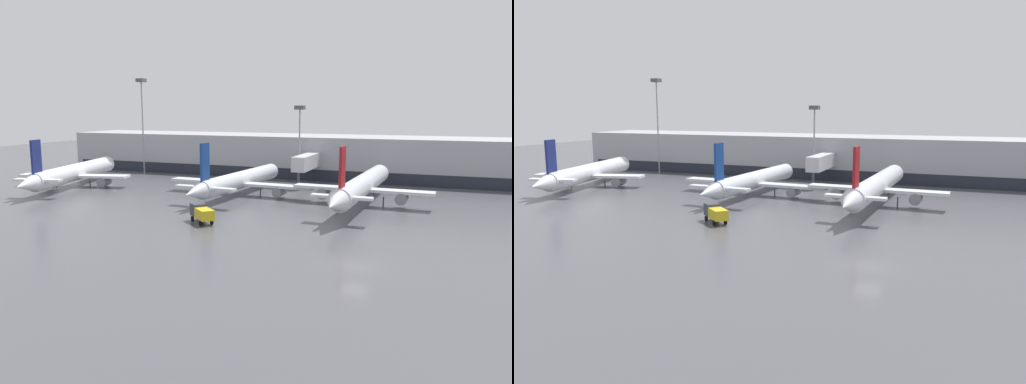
{
  "view_description": "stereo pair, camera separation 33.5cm",
  "coord_description": "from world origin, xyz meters",
  "views": [
    {
      "loc": [
        8.05,
        -46.31,
        14.98
      ],
      "look_at": [
        -18.12,
        19.97,
        3.0
      ],
      "focal_mm": 35.0,
      "sensor_mm": 36.0,
      "label": 1
    },
    {
      "loc": [
        8.36,
        -46.19,
        14.98
      ],
      "look_at": [
        -18.12,
        19.97,
        3.0
      ],
      "focal_mm": 35.0,
      "sensor_mm": 36.0,
      "label": 2
    }
  ],
  "objects": [
    {
      "name": "parked_jet_2",
      "position": [
        -4.67,
        30.69,
        3.15
      ],
      "size": [
        21.69,
        38.53,
        10.15
      ],
      "rotation": [
        0.0,
        0.0,
        1.54
      ],
      "color": "silver",
      "rests_on": "ground_plane"
    },
    {
      "name": "ground_plane",
      "position": [
        0.0,
        0.0,
        0.0
      ],
      "size": [
        320.0,
        320.0,
        0.0
      ],
      "primitive_type": "plane",
      "color": "#4C4C51"
    },
    {
      "name": "terminal_building",
      "position": [
        0.12,
        61.86,
        4.5
      ],
      "size": [
        160.0,
        31.5,
        9.0
      ],
      "color": "#9EA0A5",
      "rests_on": "ground_plane"
    },
    {
      "name": "parked_jet_0",
      "position": [
        -59.72,
        29.64,
        2.69
      ],
      "size": [
        21.54,
        37.09,
        9.82
      ],
      "rotation": [
        0.0,
        0.0,
        1.82
      ],
      "color": "silver",
      "rests_on": "ground_plane"
    },
    {
      "name": "service_truck_0",
      "position": [
        -22.32,
        11.04,
        1.39
      ],
      "size": [
        4.76,
        4.48,
        2.36
      ],
      "rotation": [
        0.0,
        0.0,
        2.42
      ],
      "color": "gold",
      "rests_on": "ground_plane"
    },
    {
      "name": "parked_jet_1",
      "position": [
        -26.19,
        32.47,
        2.6
      ],
      "size": [
        27.05,
        34.35,
        9.82
      ],
      "rotation": [
        0.0,
        0.0,
        1.51
      ],
      "color": "silver",
      "rests_on": "ground_plane"
    },
    {
      "name": "apron_light_mast_5",
      "position": [
        -58.73,
        51.74,
        16.71
      ],
      "size": [
        1.8,
        1.8,
        21.66
      ],
      "color": "gray",
      "rests_on": "ground_plane"
    },
    {
      "name": "apron_light_mast_3",
      "position": [
        -20.15,
        48.46,
        12.5
      ],
      "size": [
        1.8,
        1.8,
        15.52
      ],
      "color": "gray",
      "rests_on": "ground_plane"
    }
  ]
}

